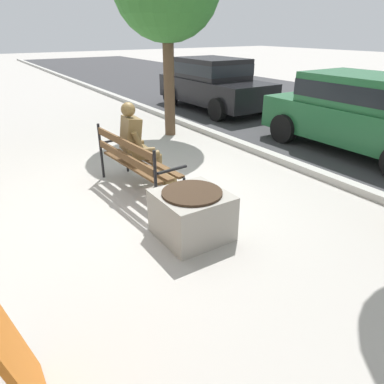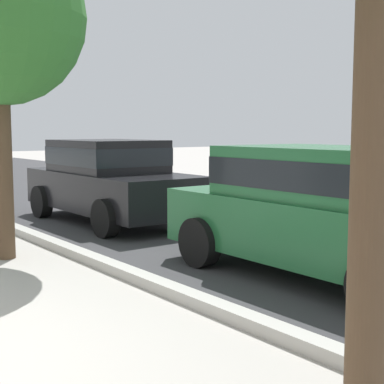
% 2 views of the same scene
% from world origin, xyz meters
% --- Properties ---
extents(curb_stone, '(60.00, 0.20, 0.12)m').
position_xyz_m(curb_stone, '(0.00, 2.90, 0.06)').
color(curb_stone, '#B2AFA8').
rests_on(curb_stone, ground).
extents(parked_car_black, '(4.11, 1.93, 1.56)m').
position_xyz_m(parked_car_black, '(-4.74, 4.76, 0.84)').
color(parked_car_black, black).
rests_on(parked_car_black, ground).
extents(parked_car_green, '(4.11, 1.93, 1.56)m').
position_xyz_m(parked_car_green, '(0.40, 4.76, 0.84)').
color(parked_car_green, '#236638').
rests_on(parked_car_green, ground).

